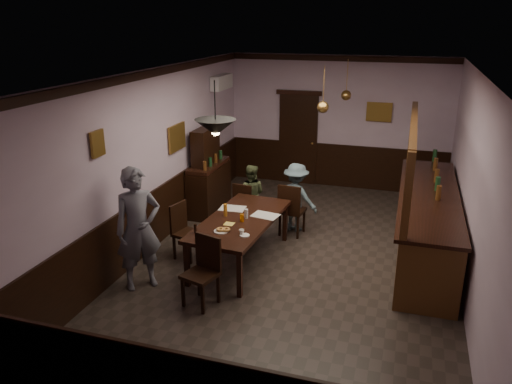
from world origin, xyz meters
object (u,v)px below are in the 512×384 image
at_px(chair_near, 204,268).
at_px(pendant_iron, 216,128).
at_px(chair_far_right, 291,208).
at_px(chair_far_left, 245,204).
at_px(pendant_brass_far, 346,95).
at_px(bar_counter, 427,222).
at_px(soda_can, 242,218).
at_px(person_seated_left, 251,194).
at_px(chair_side, 184,228).
at_px(person_standing, 138,229).
at_px(person_seated_right, 296,197).
at_px(dining_table, 240,222).
at_px(pendant_brass_mid, 323,107).
at_px(sideboard, 208,179).
at_px(coffee_cup, 242,232).

relative_size(chair_near, pendant_iron, 1.33).
relative_size(chair_far_right, pendant_iron, 1.34).
bearing_deg(chair_far_left, pendant_brass_far, -120.05).
bearing_deg(bar_counter, soda_can, -155.23).
bearing_deg(person_seated_left, chair_side, 63.66).
distance_m(chair_far_left, chair_side, 1.54).
bearing_deg(person_standing, person_seated_right, 12.37).
distance_m(person_seated_left, pendant_iron, 2.99).
height_order(dining_table, soda_can, soda_can).
distance_m(bar_counter, pendant_brass_mid, 2.60).
distance_m(chair_side, sideboard, 2.11).
height_order(person_seated_right, pendant_brass_far, pendant_brass_far).
relative_size(coffee_cup, soda_can, 0.67).
height_order(chair_side, coffee_cup, chair_side).
xyz_separation_m(chair_far_right, pendant_brass_far, (0.62, 1.92, 1.76)).
bearing_deg(sideboard, coffee_cup, -58.14).
height_order(dining_table, chair_far_left, chair_far_left).
height_order(chair_far_right, pendant_iron, pendant_iron).
distance_m(coffee_cup, sideboard, 2.99).
bearing_deg(dining_table, person_seated_right, 69.73).
xyz_separation_m(chair_side, pendant_brass_mid, (1.90, 1.77, 1.79)).
xyz_separation_m(dining_table, sideboard, (-1.35, 1.94, 0.00)).
distance_m(person_standing, pendant_iron, 1.86).
bearing_deg(dining_table, sideboard, 124.79).
distance_m(chair_far_left, sideboard, 1.19).
bearing_deg(coffee_cup, sideboard, 125.94).
distance_m(chair_far_right, chair_near, 2.63).
xyz_separation_m(chair_far_right, pendant_brass_mid, (0.42, 0.42, 1.76)).
xyz_separation_m(person_standing, person_seated_right, (1.70, 2.69, -0.27)).
height_order(coffee_cup, soda_can, soda_can).
height_order(dining_table, person_seated_right, person_seated_right).
distance_m(chair_side, soda_can, 1.05).
relative_size(chair_far_left, coffee_cup, 11.14).
height_order(person_standing, pendant_iron, pendant_iron).
xyz_separation_m(person_seated_right, sideboard, (-1.91, 0.43, 0.05)).
height_order(coffee_cup, pendant_brass_mid, pendant_brass_mid).
height_order(person_seated_right, pendant_brass_mid, pendant_brass_mid).
bearing_deg(pendant_brass_far, person_seated_left, -133.59).
height_order(chair_far_right, pendant_brass_mid, pendant_brass_mid).
bearing_deg(bar_counter, chair_far_left, 177.79).
relative_size(dining_table, person_seated_right, 1.76).
height_order(chair_side, pendant_brass_mid, pendant_brass_mid).
distance_m(person_seated_left, bar_counter, 3.21).
distance_m(chair_side, person_seated_right, 2.22).
height_order(person_seated_left, bar_counter, bar_counter).
bearing_deg(chair_side, coffee_cup, -98.54).
xyz_separation_m(chair_far_right, person_standing, (-1.67, -2.41, 0.37)).
distance_m(chair_far_left, coffee_cup, 2.01).
bearing_deg(pendant_brass_mid, soda_can, -117.00).
relative_size(chair_near, sideboard, 0.57).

